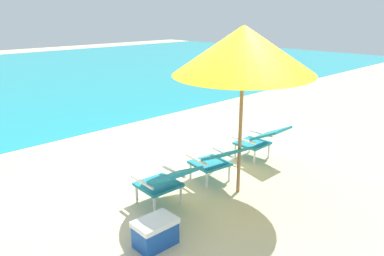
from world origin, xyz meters
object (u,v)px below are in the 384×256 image
lounge_chair_right (261,139)px  cooler_box (155,232)px  lounge_chair_center (217,159)px  lounge_chair_left (166,181)px  beach_umbrella_center (244,50)px

lounge_chair_right → cooler_box: bearing=-166.8°
lounge_chair_center → cooler_box: size_ratio=1.97×
lounge_chair_left → beach_umbrella_center: beach_umbrella_center is taller
lounge_chair_right → lounge_chair_center: bearing=-175.4°
lounge_chair_center → beach_umbrella_center: bearing=-86.2°
lounge_chair_left → beach_umbrella_center: (1.06, -0.37, 1.64)m
lounge_chair_left → lounge_chair_right: (2.27, 0.13, 0.00)m
lounge_chair_left → cooler_box: bearing=-138.6°
lounge_chair_center → cooler_box: 1.77m
lounge_chair_left → cooler_box: size_ratio=1.89×
lounge_chair_right → beach_umbrella_center: (-1.22, -0.50, 1.64)m
cooler_box → lounge_chair_right: bearing=13.2°
beach_umbrella_center → lounge_chair_right: bearing=22.2°
lounge_chair_center → lounge_chair_right: same height
lounge_chair_right → beach_umbrella_center: bearing=-157.8°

